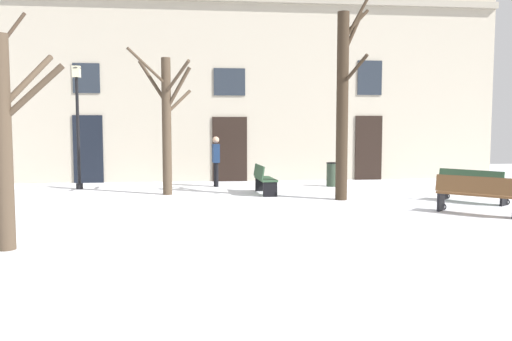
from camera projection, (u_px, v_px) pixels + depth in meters
The scene contains 11 objects.
ground_plane at pixel (265, 222), 10.94m from camera, with size 32.73×32.73×0.00m, color white.
building_facade at pixel (235, 87), 19.39m from camera, with size 20.46×0.60×7.02m.
tree_left_of_center at pixel (167, 119), 15.31m from camera, with size 1.80×2.07×4.25m.
tree_center at pixel (343, 100), 14.18m from camera, with size 1.04×1.30×5.64m.
tree_right_of_center at pixel (0, 123), 8.36m from camera, with size 2.16×1.87×3.95m.
streetlamp at pixel (77, 113), 16.67m from camera, with size 0.30×0.30×4.08m.
litter_bin at pixel (332, 174), 17.68m from camera, with size 0.40×0.40×0.83m.
bench_by_litter_bin at pixel (264, 179), 15.64m from camera, with size 0.57×1.59×0.89m.
bench_near_center_tree at pixel (476, 194), 11.85m from camera, with size 1.57×1.59×0.91m.
bench_far_corner at pixel (472, 186), 13.79m from camera, with size 1.46×1.69×0.90m.
person_by_shop_door at pixel (216, 159), 17.57m from camera, with size 0.26×0.40×1.72m.
Camera 1 is at (-1.39, -10.72, 2.00)m, focal length 36.00 mm.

